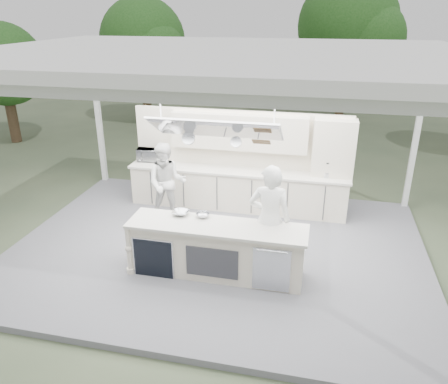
% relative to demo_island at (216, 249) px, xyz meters
% --- Properties ---
extents(ground, '(90.00, 90.00, 0.00)m').
position_rel_demo_island_xyz_m(ground, '(-0.18, 0.91, -0.60)').
color(ground, '#4D573C').
rests_on(ground, ground).
extents(stage_deck, '(8.00, 6.00, 0.12)m').
position_rel_demo_island_xyz_m(stage_deck, '(-0.18, 0.91, -0.54)').
color(stage_deck, '#58585C').
rests_on(stage_deck, ground).
extents(tent, '(8.20, 6.20, 3.86)m').
position_rel_demo_island_xyz_m(tent, '(-0.18, 0.90, 3.11)').
color(tent, white).
rests_on(tent, ground).
extents(demo_island, '(3.10, 0.79, 0.95)m').
position_rel_demo_island_xyz_m(demo_island, '(0.00, 0.00, 0.00)').
color(demo_island, beige).
rests_on(demo_island, stage_deck).
extents(back_counter, '(5.08, 0.72, 0.95)m').
position_rel_demo_island_xyz_m(back_counter, '(-0.18, 2.81, 0.00)').
color(back_counter, beige).
rests_on(back_counter, stage_deck).
extents(back_wall_unit, '(5.05, 0.48, 2.25)m').
position_rel_demo_island_xyz_m(back_wall_unit, '(0.27, 3.03, 0.98)').
color(back_wall_unit, beige).
rests_on(back_wall_unit, stage_deck).
extents(tree_cluster, '(19.55, 9.40, 5.85)m').
position_rel_demo_island_xyz_m(tree_cluster, '(-0.34, 10.68, 2.69)').
color(tree_cluster, '#493324').
rests_on(tree_cluster, ground).
extents(head_chef, '(0.74, 0.50, 1.99)m').
position_rel_demo_island_xyz_m(head_chef, '(0.88, 0.33, 0.52)').
color(head_chef, white).
rests_on(head_chef, stage_deck).
extents(sous_chef, '(0.99, 0.86, 1.76)m').
position_rel_demo_island_xyz_m(sous_chef, '(-1.53, 1.83, 0.41)').
color(sous_chef, silver).
rests_on(sous_chef, stage_deck).
extents(toaster_oven, '(0.62, 0.47, 0.31)m').
position_rel_demo_island_xyz_m(toaster_oven, '(-2.38, 2.99, 0.63)').
color(toaster_oven, silver).
rests_on(toaster_oven, back_counter).
extents(bowl_large, '(0.31, 0.31, 0.07)m').
position_rel_demo_island_xyz_m(bowl_large, '(-0.71, 0.26, 0.51)').
color(bowl_large, '#B5B8BC').
rests_on(bowl_large, demo_island).
extents(bowl_small, '(0.29, 0.29, 0.08)m').
position_rel_demo_island_xyz_m(bowl_small, '(-0.29, 0.26, 0.51)').
color(bowl_small, silver).
rests_on(bowl_small, demo_island).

